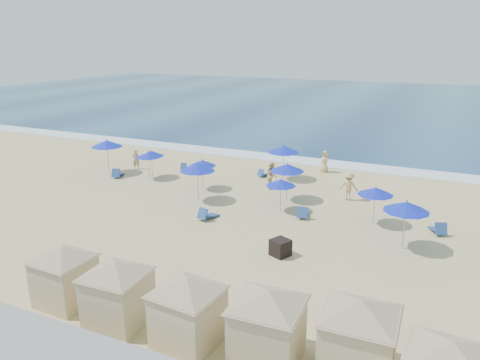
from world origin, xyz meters
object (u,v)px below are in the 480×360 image
at_px(beachgoer_0, 136,159).
at_px(beachgoer_3, 325,161).
at_px(cabana_1, 117,285).
at_px(cabana_4, 359,329).
at_px(umbrella_8, 376,191).
at_px(beachgoer_2, 349,186).
at_px(trash_bin, 280,248).
at_px(umbrella_3, 197,167).
at_px(umbrella_4, 202,163).
at_px(cabana_3, 268,317).
at_px(cabana_0, 64,268).
at_px(umbrella_1, 149,155).
at_px(umbrella_9, 406,207).
at_px(umbrella_0, 107,144).
at_px(umbrella_7, 287,168).
at_px(umbrella_5, 281,183).
at_px(beachgoer_1, 272,175).
at_px(cabana_2, 188,303).
at_px(umbrella_6, 284,149).
at_px(umbrella_2, 151,153).

relative_size(beachgoer_0, beachgoer_3, 0.93).
bearing_deg(cabana_1, cabana_4, 5.32).
height_order(umbrella_8, beachgoer_2, umbrella_8).
distance_m(trash_bin, cabana_1, 8.47).
distance_m(umbrella_8, beachgoer_2, 4.27).
distance_m(umbrella_3, umbrella_4, 2.48).
height_order(cabana_3, umbrella_4, cabana_3).
relative_size(cabana_0, umbrella_1, 1.97).
bearing_deg(beachgoer_0, umbrella_9, 137.85).
xyz_separation_m(umbrella_0, umbrella_7, (14.52, -0.21, -0.17)).
height_order(umbrella_5, beachgoer_1, umbrella_5).
height_order(umbrella_7, umbrella_8, umbrella_7).
distance_m(cabana_2, umbrella_3, 14.68).
bearing_deg(umbrella_6, beachgoer_1, -89.46).
bearing_deg(umbrella_0, cabana_4, -34.07).
height_order(cabana_1, beachgoer_3, cabana_1).
distance_m(cabana_1, cabana_3, 5.67).
bearing_deg(cabana_2, umbrella_5, 96.76).
xyz_separation_m(umbrella_7, beachgoer_2, (3.61, 1.67, -1.24)).
bearing_deg(cabana_2, umbrella_3, 118.49).
bearing_deg(umbrella_3, cabana_1, -72.49).
bearing_deg(cabana_3, umbrella_7, 107.14).
distance_m(cabana_2, umbrella_2, 20.40).
xyz_separation_m(cabana_2, umbrella_1, (-12.71, 15.67, 0.27)).
bearing_deg(umbrella_7, umbrella_5, -80.76).
distance_m(umbrella_4, umbrella_6, 6.19).
height_order(umbrella_9, beachgoer_1, umbrella_9).
bearing_deg(umbrella_0, umbrella_1, 1.37).
bearing_deg(umbrella_5, cabana_1, -95.71).
bearing_deg(cabana_1, beachgoer_2, 74.88).
bearing_deg(umbrella_6, umbrella_7, -67.57).
relative_size(cabana_3, umbrella_4, 2.11).
relative_size(cabana_4, umbrella_0, 1.71).
bearing_deg(umbrella_7, umbrella_2, 176.77).
bearing_deg(umbrella_5, beachgoer_1, 117.62).
distance_m(umbrella_8, beachgoer_3, 10.74).
relative_size(umbrella_4, umbrella_7, 0.85).
relative_size(cabana_1, umbrella_0, 1.60).
bearing_deg(umbrella_7, beachgoer_3, 86.13).
bearing_deg(trash_bin, umbrella_1, 173.56).
distance_m(cabana_2, umbrella_4, 17.11).
bearing_deg(cabana_4, beachgoer_3, 107.38).
bearing_deg(cabana_4, beachgoer_2, 103.13).
distance_m(umbrella_8, beachgoer_0, 19.54).
relative_size(umbrella_9, beachgoer_0, 1.59).
relative_size(umbrella_2, beachgoer_2, 1.16).
distance_m(cabana_2, umbrella_9, 12.32).
xyz_separation_m(trash_bin, umbrella_4, (-8.43, 7.54, 1.43)).
relative_size(umbrella_0, umbrella_3, 1.05).
bearing_deg(umbrella_7, umbrella_3, -153.99).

